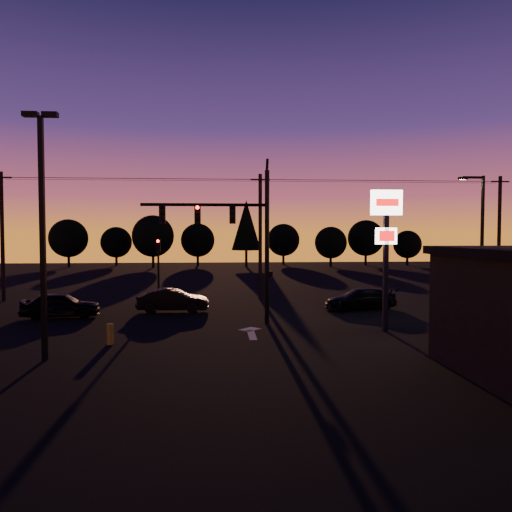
% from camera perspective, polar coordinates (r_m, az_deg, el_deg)
% --- Properties ---
extents(ground, '(120.00, 120.00, 0.00)m').
position_cam_1_polar(ground, '(22.42, -1.59, -9.56)').
color(ground, black).
rests_on(ground, ground).
extents(lane_arrow, '(1.20, 3.10, 0.01)m').
position_cam_1_polar(lane_arrow, '(24.08, -0.58, -8.70)').
color(lane_arrow, beige).
rests_on(lane_arrow, ground).
extents(traffic_signal_mast, '(6.79, 0.52, 8.58)m').
position_cam_1_polar(traffic_signal_mast, '(25.91, -2.25, 3.07)').
color(traffic_signal_mast, black).
rests_on(traffic_signal_mast, ground).
extents(secondary_signal, '(0.30, 0.31, 4.35)m').
position_cam_1_polar(secondary_signal, '(33.66, -11.10, -0.63)').
color(secondary_signal, black).
rests_on(secondary_signal, ground).
extents(parking_lot_light, '(1.25, 0.30, 9.14)m').
position_cam_1_polar(parking_lot_light, '(19.97, -23.24, 3.97)').
color(parking_lot_light, black).
rests_on(parking_lot_light, ground).
extents(pylon_sign, '(1.50, 0.28, 6.80)m').
position_cam_1_polar(pylon_sign, '(24.75, 14.65, 2.96)').
color(pylon_sign, black).
rests_on(pylon_sign, ground).
extents(streetlight, '(1.55, 0.35, 8.00)m').
position_cam_1_polar(streetlight, '(31.23, 24.28, 1.81)').
color(streetlight, black).
rests_on(streetlight, ground).
extents(utility_pole_0, '(1.40, 0.26, 9.00)m').
position_cam_1_polar(utility_pole_0, '(38.88, -27.01, 2.12)').
color(utility_pole_0, black).
rests_on(utility_pole_0, ground).
extents(utility_pole_1, '(1.40, 0.26, 9.00)m').
position_cam_1_polar(utility_pole_1, '(36.03, 0.49, 2.38)').
color(utility_pole_1, black).
rests_on(utility_pole_1, ground).
extents(utility_pole_2, '(1.40, 0.26, 9.00)m').
position_cam_1_polar(utility_pole_2, '(41.63, 26.03, 2.15)').
color(utility_pole_2, black).
rests_on(utility_pole_2, ground).
extents(power_wires, '(36.00, 1.22, 0.07)m').
position_cam_1_polar(power_wires, '(36.23, 0.49, 8.68)').
color(power_wires, black).
rests_on(power_wires, ground).
extents(bollard, '(0.30, 0.30, 0.89)m').
position_cam_1_polar(bollard, '(22.31, -16.31, -8.56)').
color(bollard, '#A59320').
rests_on(bollard, ground).
extents(tree_0, '(5.36, 5.36, 6.74)m').
position_cam_1_polar(tree_0, '(74.88, -20.65, 1.91)').
color(tree_0, black).
rests_on(tree_0, ground).
extents(tree_1, '(4.54, 4.54, 5.71)m').
position_cam_1_polar(tree_1, '(76.38, -15.68, 1.52)').
color(tree_1, black).
rests_on(tree_1, ground).
extents(tree_2, '(5.77, 5.78, 7.26)m').
position_cam_1_polar(tree_2, '(70.47, -11.70, 2.24)').
color(tree_2, black).
rests_on(tree_2, ground).
extents(tree_3, '(4.95, 4.95, 6.22)m').
position_cam_1_polar(tree_3, '(73.96, -6.68, 1.80)').
color(tree_3, black).
rests_on(tree_3, ground).
extents(tree_4, '(4.18, 4.18, 9.50)m').
position_cam_1_polar(tree_4, '(71.02, -1.12, 3.55)').
color(tree_4, black).
rests_on(tree_4, ground).
extents(tree_5, '(4.95, 4.95, 6.22)m').
position_cam_1_polar(tree_5, '(76.57, 3.15, 1.84)').
color(tree_5, black).
rests_on(tree_5, ground).
extents(tree_6, '(4.54, 4.54, 5.71)m').
position_cam_1_polar(tree_6, '(71.73, 8.54, 1.52)').
color(tree_6, black).
rests_on(tree_6, ground).
extents(tree_7, '(5.36, 5.36, 6.74)m').
position_cam_1_polar(tree_7, '(76.17, 12.45, 2.02)').
color(tree_7, black).
rests_on(tree_7, ground).
extents(tree_8, '(4.12, 4.12, 5.19)m').
position_cam_1_polar(tree_8, '(77.20, 16.92, 1.28)').
color(tree_8, black).
rests_on(tree_8, ground).
extents(car_left, '(4.37, 2.11, 1.44)m').
position_cam_1_polar(car_left, '(30.06, -21.41, -5.24)').
color(car_left, black).
rests_on(car_left, ground).
extents(car_mid, '(4.29, 1.65, 1.39)m').
position_cam_1_polar(car_mid, '(30.55, -9.47, -5.02)').
color(car_mid, black).
rests_on(car_mid, ground).
extents(car_right, '(4.84, 2.82, 1.32)m').
position_cam_1_polar(car_right, '(31.74, 11.86, -4.82)').
color(car_right, black).
rests_on(car_right, ground).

